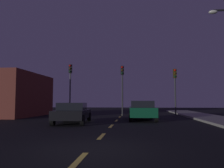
{
  "coord_description": "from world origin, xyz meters",
  "views": [
    {
      "loc": [
        1.35,
        -6.61,
        1.41
      ],
      "look_at": [
        -0.71,
        13.91,
        3.02
      ],
      "focal_mm": 36.06,
      "sensor_mm": 36.0,
      "label": 1
    }
  ],
  "objects_px": {
    "traffic_signal_right": "(175,83)",
    "car_adjacent_lane": "(73,112)",
    "traffic_signal_left": "(70,80)",
    "car_stopped_ahead": "(142,110)",
    "traffic_signal_center": "(122,81)"
  },
  "relations": [
    {
      "from": "traffic_signal_center",
      "to": "car_adjacent_lane",
      "type": "distance_m",
      "value": 8.93
    },
    {
      "from": "traffic_signal_left",
      "to": "traffic_signal_center",
      "type": "height_order",
      "value": "traffic_signal_left"
    },
    {
      "from": "car_stopped_ahead",
      "to": "car_adjacent_lane",
      "type": "bearing_deg",
      "value": -147.12
    },
    {
      "from": "traffic_signal_right",
      "to": "car_adjacent_lane",
      "type": "height_order",
      "value": "traffic_signal_right"
    },
    {
      "from": "car_adjacent_lane",
      "to": "car_stopped_ahead",
      "type": "bearing_deg",
      "value": 32.88
    },
    {
      "from": "traffic_signal_right",
      "to": "car_adjacent_lane",
      "type": "relative_size",
      "value": 1.07
    },
    {
      "from": "traffic_signal_right",
      "to": "car_adjacent_lane",
      "type": "bearing_deg",
      "value": -135.01
    },
    {
      "from": "traffic_signal_right",
      "to": "traffic_signal_left",
      "type": "bearing_deg",
      "value": 179.99
    },
    {
      "from": "car_stopped_ahead",
      "to": "car_adjacent_lane",
      "type": "relative_size",
      "value": 1.05
    },
    {
      "from": "traffic_signal_left",
      "to": "car_stopped_ahead",
      "type": "relative_size",
      "value": 1.15
    },
    {
      "from": "traffic_signal_left",
      "to": "car_stopped_ahead",
      "type": "xyz_separation_m",
      "value": [
        7.12,
        -5.03,
        -2.89
      ]
    },
    {
      "from": "traffic_signal_center",
      "to": "car_adjacent_lane",
      "type": "height_order",
      "value": "traffic_signal_center"
    },
    {
      "from": "traffic_signal_center",
      "to": "traffic_signal_right",
      "type": "xyz_separation_m",
      "value": [
        5.17,
        -0.0,
        -0.25
      ]
    },
    {
      "from": "car_adjacent_lane",
      "to": "traffic_signal_left",
      "type": "bearing_deg",
      "value": 107.62
    },
    {
      "from": "traffic_signal_left",
      "to": "car_adjacent_lane",
      "type": "xyz_separation_m",
      "value": [
        2.54,
        -7.99,
        -2.95
      ]
    }
  ]
}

